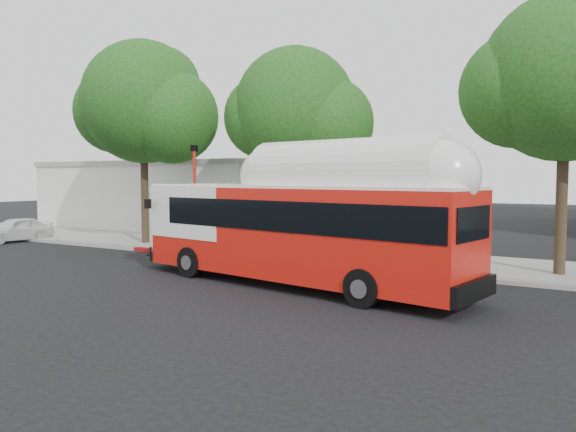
% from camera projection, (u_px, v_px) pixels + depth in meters
% --- Properties ---
extents(ground, '(120.00, 120.00, 0.00)m').
position_uv_depth(ground, '(229.00, 281.00, 17.78)').
color(ground, black).
rests_on(ground, ground).
extents(sidewalk, '(60.00, 5.00, 0.15)m').
position_uv_depth(sidewalk, '(322.00, 254.00, 23.37)').
color(sidewalk, gray).
rests_on(sidewalk, ground).
extents(curb_strip, '(60.00, 0.30, 0.15)m').
position_uv_depth(curb_strip, '(291.00, 263.00, 21.13)').
color(curb_strip, gray).
rests_on(curb_strip, ground).
extents(red_curb_segment, '(10.00, 0.32, 0.16)m').
position_uv_depth(red_curb_segment, '(226.00, 257.00, 22.64)').
color(red_curb_segment, maroon).
rests_on(red_curb_segment, ground).
extents(street_tree_left, '(6.67, 5.80, 9.74)m').
position_uv_depth(street_tree_left, '(152.00, 107.00, 26.39)').
color(street_tree_left, '#2D2116').
rests_on(street_tree_left, ground).
extents(street_tree_mid, '(5.75, 5.00, 8.62)m').
position_uv_depth(street_tree_mid, '(304.00, 113.00, 22.89)').
color(street_tree_mid, '#2D2116').
rests_on(street_tree_mid, ground).
extents(low_commercial_bldg, '(16.20, 10.20, 4.25)m').
position_uv_depth(low_commercial_bldg, '(183.00, 194.00, 36.73)').
color(low_commercial_bldg, silver).
rests_on(low_commercial_bldg, ground).
extents(transit_bus, '(12.02, 4.28, 3.50)m').
position_uv_depth(transit_bus, '(297.00, 232.00, 16.84)').
color(transit_bus, red).
rests_on(transit_bus, ground).
extents(parked_car, '(3.77, 1.77, 1.25)m').
position_uv_depth(parked_car, '(16.00, 229.00, 28.63)').
color(parked_car, silver).
rests_on(parked_car, ground).
extents(signal_pole, '(0.13, 0.44, 4.65)m').
position_uv_depth(signal_pole, '(195.00, 198.00, 24.09)').
color(signal_pole, red).
rests_on(signal_pole, ground).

